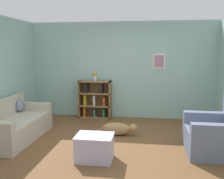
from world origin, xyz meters
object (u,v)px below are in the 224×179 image
(coffee_table, at_px, (95,147))
(dog, at_px, (118,129))
(vase, at_px, (95,76))
(couch, at_px, (13,125))
(bookshelf, at_px, (95,100))
(recliner_chair, at_px, (217,134))

(coffee_table, bearing_deg, dog, 79.36)
(coffee_table, distance_m, vase, 2.86)
(couch, relative_size, coffee_table, 2.91)
(dog, bearing_deg, coffee_table, -100.64)
(bookshelf, xyz_separation_m, recliner_chair, (2.67, -2.06, -0.15))
(couch, distance_m, dog, 2.21)
(bookshelf, distance_m, dog, 1.62)
(dog, xyz_separation_m, vase, (-0.80, 1.34, 1.02))
(coffee_table, bearing_deg, bookshelf, 101.79)
(recliner_chair, xyz_separation_m, dog, (-1.86, 0.70, -0.21))
(coffee_table, height_order, dog, coffee_table)
(recliner_chair, distance_m, coffee_table, 2.20)
(vase, bearing_deg, couch, -125.22)
(couch, xyz_separation_m, bookshelf, (1.33, 1.91, 0.20))
(couch, height_order, dog, couch)
(couch, xyz_separation_m, vase, (1.34, 1.89, 0.87))
(recliner_chair, bearing_deg, couch, 177.92)
(recliner_chair, bearing_deg, bookshelf, 142.34)
(couch, xyz_separation_m, recliner_chair, (3.99, -0.15, 0.06))
(couch, height_order, bookshelf, bookshelf)
(vase, bearing_deg, dog, -59.32)
(coffee_table, relative_size, vase, 2.62)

